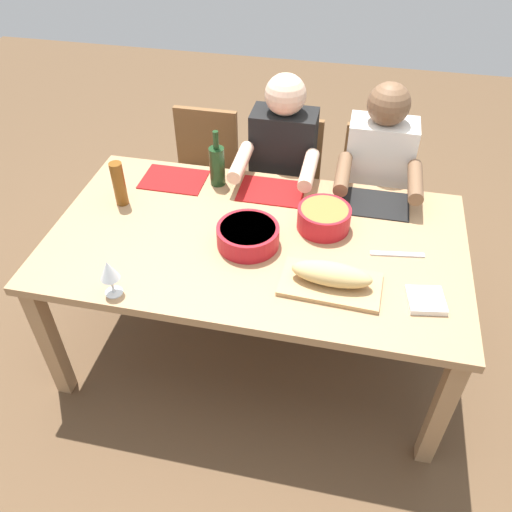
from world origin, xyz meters
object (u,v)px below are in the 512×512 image
object	(u,v)px
chair_near_right	(204,173)
cutting_board	(330,284)
serving_bowl_fruit	(324,217)
beer_bottle	(119,184)
dining_table	(256,250)
chair_near_center	(286,182)
serving_bowl_salad	(248,235)
wine_bottle	(217,165)
wine_glass	(109,272)
diner_near_center	(281,168)
bread_loaf	(332,274)
chair_near_left	(372,193)
napkin_stack	(426,300)
diner_near_left	(376,178)

from	to	relation	value
chair_near_right	cutting_board	distance (m)	1.41
serving_bowl_fruit	beer_bottle	size ratio (longest dim) A/B	1.09
dining_table	chair_near_center	distance (m)	0.86
serving_bowl_salad	cutting_board	xyz separation A→B (m)	(-0.38, 0.19, -0.04)
dining_table	wine_bottle	bearing A→B (deg)	-53.97
serving_bowl_fruit	wine_glass	size ratio (longest dim) A/B	1.44
dining_table	diner_near_center	xyz separation A→B (m)	(0.00, -0.66, 0.03)
serving_bowl_fruit	diner_near_center	bearing A→B (deg)	-61.84
chair_near_center	bread_loaf	bearing A→B (deg)	108.13
chair_near_right	chair_near_left	world-z (taller)	same
serving_bowl_salad	napkin_stack	world-z (taller)	serving_bowl_salad
chair_near_left	diner_near_left	size ratio (longest dim) A/B	0.71
cutting_board	serving_bowl_fruit	bearing A→B (deg)	-78.97
diner_near_center	wine_bottle	size ratio (longest dim) A/B	4.14
chair_near_left	serving_bowl_fruit	size ratio (longest dim) A/B	3.56
cutting_board	wine_glass	world-z (taller)	wine_glass
dining_table	chair_near_center	world-z (taller)	chair_near_center
chair_near_right	diner_near_left	world-z (taller)	diner_near_left
dining_table	wine_bottle	xyz separation A→B (m)	(0.28, -0.38, 0.18)
bread_loaf	napkin_stack	xyz separation A→B (m)	(-0.37, 0.01, -0.05)
chair_near_center	napkin_stack	size ratio (longest dim) A/B	6.07
diner_near_center	bread_loaf	xyz separation A→B (m)	(-0.35, 0.90, 0.11)
diner_near_center	chair_near_left	xyz separation A→B (m)	(-0.51, -0.18, -0.21)
chair_near_right	chair_near_left	size ratio (longest dim) A/B	1.00
diner_near_center	bread_loaf	bearing A→B (deg)	111.52
diner_near_left	cutting_board	distance (m)	0.91
diner_near_left	serving_bowl_salad	size ratio (longest dim) A/B	4.41
dining_table	beer_bottle	size ratio (longest dim) A/B	8.37
dining_table	chair_near_right	distance (m)	1.00
napkin_stack	diner_near_center	bearing A→B (deg)	-51.55
bread_loaf	napkin_stack	distance (m)	0.37
serving_bowl_fruit	serving_bowl_salad	xyz separation A→B (m)	(0.31, 0.19, -0.01)
chair_near_center	cutting_board	xyz separation A→B (m)	(-0.35, 1.08, 0.27)
diner_near_center	chair_near_left	size ratio (longest dim) A/B	1.41
serving_bowl_salad	wine_glass	bearing A→B (deg)	41.82
bread_loaf	wine_glass	size ratio (longest dim) A/B	1.93
diner_near_left	serving_bowl_fruit	world-z (taller)	diner_near_left
cutting_board	beer_bottle	xyz separation A→B (m)	(1.04, -0.36, 0.10)
serving_bowl_fruit	wine_bottle	bearing A→B (deg)	-23.77
chair_near_left	wine_glass	size ratio (longest dim) A/B	5.12
wine_bottle	beer_bottle	world-z (taller)	wine_bottle
napkin_stack	beer_bottle	bearing A→B (deg)	-14.83
beer_bottle	serving_bowl_fruit	bearing A→B (deg)	-179.19
cutting_board	beer_bottle	world-z (taller)	beer_bottle
dining_table	wine_glass	xyz separation A→B (m)	(0.48, 0.45, 0.19)
diner_near_center	diner_near_left	distance (m)	0.51
diner_near_left	wine_glass	xyz separation A→B (m)	(0.98, 1.12, 0.16)
cutting_board	napkin_stack	world-z (taller)	napkin_stack
dining_table	chair_near_right	world-z (taller)	chair_near_right
chair_near_center	diner_near_center	size ratio (longest dim) A/B	0.71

